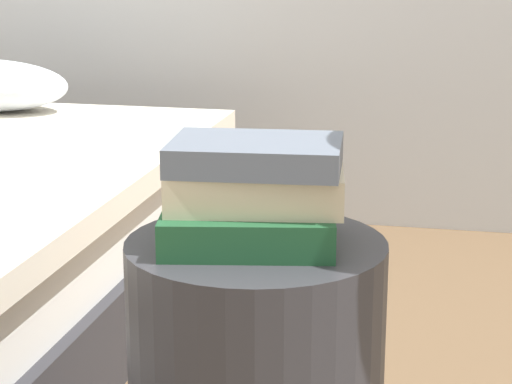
# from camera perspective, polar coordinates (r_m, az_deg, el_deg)

# --- Properties ---
(book_forest) EXTENTS (0.28, 0.25, 0.05)m
(book_forest) POSITION_cam_1_polar(r_m,az_deg,el_deg) (1.38, -0.45, -1.91)
(book_forest) COLOR #1E512D
(book_forest) RESTS_ON side_table
(book_cream) EXTENTS (0.27, 0.19, 0.06)m
(book_cream) POSITION_cam_1_polar(r_m,az_deg,el_deg) (1.36, 0.04, 0.28)
(book_cream) COLOR beige
(book_cream) RESTS_ON book_forest
(book_slate) EXTENTS (0.25, 0.19, 0.04)m
(book_slate) POSITION_cam_1_polar(r_m,az_deg,el_deg) (1.35, 0.18, 2.24)
(book_slate) COLOR slate
(book_slate) RESTS_ON book_cream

